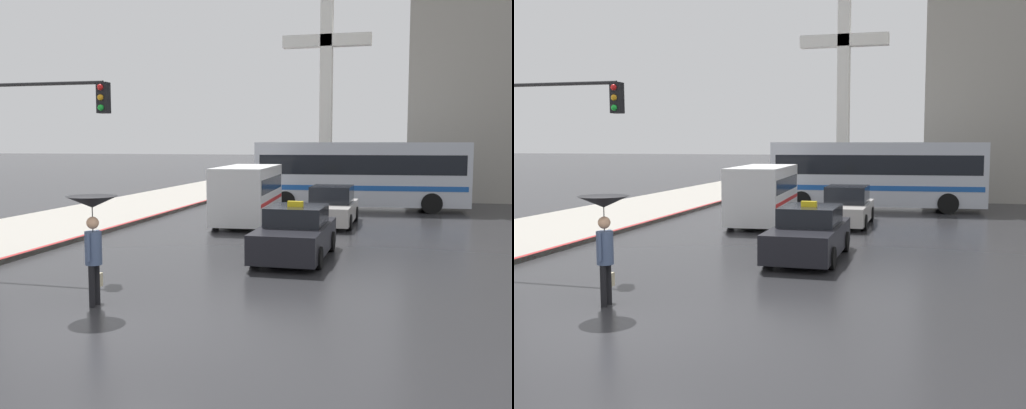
# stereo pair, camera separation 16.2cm
# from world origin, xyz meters

# --- Properties ---
(ground_plane) EXTENTS (300.00, 300.00, 0.00)m
(ground_plane) POSITION_xyz_m (0.00, 0.00, 0.00)
(ground_plane) COLOR #262628
(taxi) EXTENTS (1.91, 4.35, 1.63)m
(taxi) POSITION_xyz_m (2.01, 7.41, 0.68)
(taxi) COLOR black
(taxi) RESTS_ON ground_plane
(sedan_red) EXTENTS (1.91, 4.45, 1.54)m
(sedan_red) POSITION_xyz_m (2.11, 14.69, 0.69)
(sedan_red) COLOR #B7B2AD
(sedan_red) RESTS_ON ground_plane
(ambulance_van) EXTENTS (2.34, 5.39, 2.32)m
(ambulance_van) POSITION_xyz_m (-1.21, 14.11, 1.29)
(ambulance_van) COLOR silver
(ambulance_van) RESTS_ON ground_plane
(city_bus) EXTENTS (10.22, 3.31, 3.29)m
(city_bus) POSITION_xyz_m (2.81, 20.31, 1.83)
(city_bus) COLOR #B2B7C1
(city_bus) RESTS_ON ground_plane
(pedestrian_with_umbrella) EXTENTS (1.02, 1.02, 2.22)m
(pedestrian_with_umbrella) POSITION_xyz_m (-0.98, 1.43, 1.75)
(pedestrian_with_umbrella) COLOR black
(pedestrian_with_umbrella) RESTS_ON ground_plane
(traffic_light) EXTENTS (3.87, 0.38, 5.14)m
(traffic_light) POSITION_xyz_m (-4.73, 5.11, 3.61)
(traffic_light) COLOR black
(traffic_light) RESTS_ON ground_plane
(monument_cross) EXTENTS (6.71, 0.90, 15.25)m
(monument_cross) POSITION_xyz_m (-1.18, 37.14, 8.65)
(monument_cross) COLOR white
(monument_cross) RESTS_ON ground_plane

